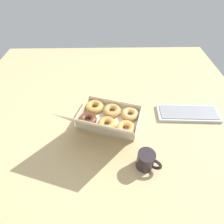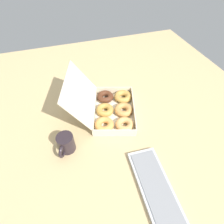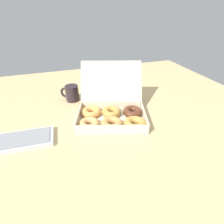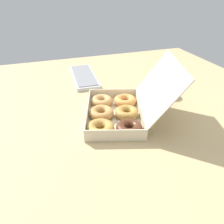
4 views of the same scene
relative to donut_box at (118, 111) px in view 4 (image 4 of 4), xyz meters
The scene contains 4 objects.
ground_plane 5.38cm from the donut_box, 52.97° to the right, with size 180.00×180.00×2.00cm, color tan.
donut_box is the anchor object (origin of this frame).
keyboard 47.86cm from the donut_box, behind, with size 36.59×14.73×2.20cm.
coffee_mug 32.80cm from the donut_box, 121.59° to the left, with size 10.91×8.33×9.62cm.
Camera 4 is at (71.42, -24.67, 50.48)cm, focal length 35.00 mm.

